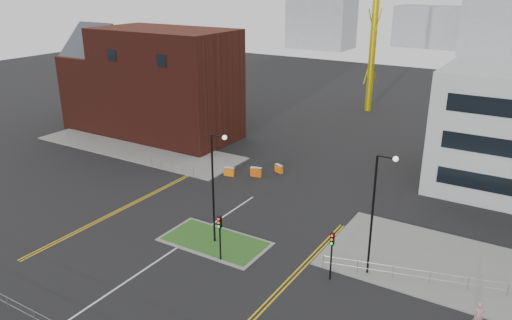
{
  "coord_description": "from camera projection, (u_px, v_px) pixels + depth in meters",
  "views": [
    {
      "loc": [
        23.27,
        -20.36,
        19.96
      ],
      "look_at": [
        1.94,
        14.43,
        5.0
      ],
      "focal_mm": 35.0,
      "sensor_mm": 36.0,
      "label": 1
    }
  ],
  "objects": [
    {
      "name": "ground",
      "position": [
        124.0,
        283.0,
        34.58
      ],
      "size": [
        200.0,
        200.0,
        0.0
      ],
      "primitive_type": "plane",
      "color": "black",
      "rests_on": "ground"
    },
    {
      "name": "pavement_left",
      "position": [
        138.0,
        148.0,
        61.98
      ],
      "size": [
        28.0,
        8.0,
        0.12
      ],
      "primitive_type": "cube",
      "color": "slate",
      "rests_on": "ground"
    },
    {
      "name": "pavement_right",
      "position": [
        496.0,
        279.0,
        34.97
      ],
      "size": [
        24.0,
        10.0,
        0.12
      ],
      "primitive_type": "cube",
      "color": "slate",
      "rests_on": "ground"
    },
    {
      "name": "island_kerb",
      "position": [
        215.0,
        242.0,
        39.99
      ],
      "size": [
        8.6,
        4.6,
        0.08
      ],
      "primitive_type": "cube",
      "color": "slate",
      "rests_on": "ground"
    },
    {
      "name": "grass_island",
      "position": [
        215.0,
        241.0,
        39.98
      ],
      "size": [
        8.0,
        4.0,
        0.12
      ],
      "primitive_type": "cube",
      "color": "#24541C",
      "rests_on": "ground"
    },
    {
      "name": "brick_building",
      "position": [
        149.0,
        83.0,
        65.91
      ],
      "size": [
        24.2,
        10.07,
        14.24
      ],
      "color": "#411610",
      "rests_on": "ground"
    },
    {
      "name": "streetlamp_island",
      "position": [
        215.0,
        180.0,
        38.03
      ],
      "size": [
        1.46,
        0.36,
        9.18
      ],
      "color": "black",
      "rests_on": "ground"
    },
    {
      "name": "streetlamp_right_near",
      "position": [
        376.0,
        206.0,
        33.74
      ],
      "size": [
        1.46,
        0.36,
        9.18
      ],
      "color": "black",
      "rests_on": "ground"
    },
    {
      "name": "traffic_light_island",
      "position": [
        220.0,
        230.0,
        36.52
      ],
      "size": [
        0.28,
        0.33,
        3.65
      ],
      "color": "black",
      "rests_on": "ground"
    },
    {
      "name": "traffic_light_right",
      "position": [
        332.0,
        247.0,
        34.2
      ],
      "size": [
        0.28,
        0.33,
        3.65
      ],
      "color": "black",
      "rests_on": "ground"
    },
    {
      "name": "railing_left",
      "position": [
        172.0,
        166.0,
        54.13
      ],
      "size": [
        6.05,
        0.05,
        1.1
      ],
      "color": "gray",
      "rests_on": "ground"
    },
    {
      "name": "railing_right",
      "position": [
        469.0,
        281.0,
        33.46
      ],
      "size": [
        19.05,
        5.05,
        1.1
      ],
      "color": "gray",
      "rests_on": "ground"
    },
    {
      "name": "centre_line",
      "position": [
        144.0,
        270.0,
        36.18
      ],
      "size": [
        0.15,
        30.0,
        0.01
      ],
      "primitive_type": "cube",
      "color": "silver",
      "rests_on": "ground"
    },
    {
      "name": "yellow_left_a",
      "position": [
        133.0,
        203.0,
        47.0
      ],
      "size": [
        0.12,
        24.0,
        0.01
      ],
      "primitive_type": "cube",
      "color": "gold",
      "rests_on": "ground"
    },
    {
      "name": "yellow_left_b",
      "position": [
        135.0,
        203.0,
        46.85
      ],
      "size": [
        0.12,
        24.0,
        0.01
      ],
      "primitive_type": "cube",
      "color": "gold",
      "rests_on": "ground"
    },
    {
      "name": "yellow_right_a",
      "position": [
        285.0,
        282.0,
        34.72
      ],
      "size": [
        0.12,
        20.0,
        0.01
      ],
      "primitive_type": "cube",
      "color": "gold",
      "rests_on": "ground"
    },
    {
      "name": "yellow_right_b",
      "position": [
        289.0,
        283.0,
        34.57
      ],
      "size": [
        0.12,
        20.0,
        0.01
      ],
      "primitive_type": "cube",
      "color": "gold",
      "rests_on": "ground"
    },
    {
      "name": "skyline_a",
      "position": [
        322.0,
        10.0,
        146.48
      ],
      "size": [
        18.0,
        12.0,
        22.0
      ],
      "primitive_type": "cube",
      "color": "gray",
      "rests_on": "ground"
    },
    {
      "name": "skyline_b",
      "position": [
        512.0,
        26.0,
        130.98
      ],
      "size": [
        24.0,
        12.0,
        16.0
      ],
      "primitive_type": "cube",
      "color": "gray",
      "rests_on": "ground"
    },
    {
      "name": "skyline_d",
      "position": [
        448.0,
        27.0,
        148.51
      ],
      "size": [
        30.0,
        12.0,
        12.0
      ],
      "primitive_type": "cube",
      "color": "gray",
      "rests_on": "ground"
    },
    {
      "name": "pedestrian",
      "position": [
        479.0,
        316.0,
        29.95
      ],
      "size": [
        0.73,
        0.62,
        1.71
      ],
      "primitive_type": "imported",
      "rotation": [
        0.0,
        0.0,
        0.4
      ],
      "color": "#C8828C",
      "rests_on": "ground"
    },
    {
      "name": "barrier_left",
      "position": [
        229.0,
        171.0,
        53.21
      ],
      "size": [
        1.17,
        0.62,
        0.94
      ],
      "color": "orange",
      "rests_on": "ground"
    },
    {
      "name": "barrier_mid",
      "position": [
        256.0,
        172.0,
        53.02
      ],
      "size": [
        1.27,
        0.66,
        1.02
      ],
      "color": "#D2540B",
      "rests_on": "ground"
    },
    {
      "name": "barrier_right",
      "position": [
        279.0,
        168.0,
        54.12
      ],
      "size": [
        1.1,
        0.74,
        0.88
      ],
      "color": "orange",
      "rests_on": "ground"
    }
  ]
}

